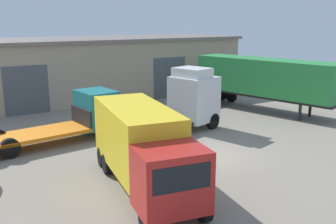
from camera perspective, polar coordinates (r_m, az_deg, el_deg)
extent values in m
plane|color=gray|center=(20.56, 5.76, -6.26)|extent=(60.00, 60.00, 0.00)
cube|color=tan|center=(35.76, -11.60, 6.08)|extent=(27.62, 8.05, 5.00)
cube|color=#70665B|center=(35.53, -11.80, 10.28)|extent=(28.12, 8.55, 0.25)
cube|color=#4C5156|center=(30.48, -19.85, 2.99)|extent=(3.20, 0.08, 3.60)
cube|color=#4C5156|center=(34.80, 0.19, 4.99)|extent=(3.20, 0.08, 3.60)
cube|color=silver|center=(25.19, 3.78, 1.97)|extent=(3.00, 3.07, 2.81)
cube|color=silver|center=(24.75, 3.54, 5.73)|extent=(2.20, 2.49, 0.60)
cube|color=black|center=(25.98, 5.44, 3.56)|extent=(0.66, 2.04, 1.01)
cube|color=#232326|center=(23.27, -1.06, -2.22)|extent=(4.12, 2.96, 0.24)
cylinder|color=#B2B2B7|center=(24.40, -1.76, -1.89)|extent=(1.21, 0.84, 0.56)
cylinder|color=black|center=(26.63, 2.72, -0.48)|extent=(1.06, 0.57, 1.02)
cylinder|color=black|center=(25.31, 6.52, -1.30)|extent=(1.06, 0.57, 1.02)
cylinder|color=black|center=(23.75, -3.73, -2.22)|extent=(1.06, 0.57, 1.02)
cylinder|color=black|center=(22.25, 0.16, -3.27)|extent=(1.06, 0.57, 1.02)
cylinder|color=black|center=(23.17, -5.35, -2.65)|extent=(1.06, 0.57, 1.02)
cylinder|color=black|center=(21.63, -1.47, -3.77)|extent=(1.06, 0.57, 1.02)
cube|color=#28843D|center=(30.47, 13.91, 5.03)|extent=(5.32, 11.31, 2.62)
cube|color=#232326|center=(30.71, 13.77, 2.39)|extent=(4.60, 11.12, 0.24)
cube|color=#232326|center=(30.07, 19.92, 0.42)|extent=(0.20, 0.20, 1.11)
cube|color=#232326|center=(28.64, 18.59, -0.09)|extent=(0.20, 0.20, 1.11)
cylinder|color=black|center=(33.72, 9.20, 2.24)|extent=(0.53, 0.98, 0.93)
cylinder|color=black|center=(31.97, 6.94, 1.71)|extent=(0.53, 0.98, 0.93)
cylinder|color=black|center=(34.29, 7.84, 2.48)|extent=(0.53, 0.98, 0.93)
cylinder|color=black|center=(32.57, 5.54, 1.96)|extent=(0.53, 0.98, 0.93)
cube|color=#197075|center=(24.02, -10.32, 0.50)|extent=(2.20, 2.63, 2.20)
cube|color=black|center=(24.37, -8.45, 1.71)|extent=(0.35, 2.01, 0.88)
cube|color=orange|center=(22.72, -19.21, -3.19)|extent=(6.42, 3.19, 0.20)
cube|color=#232326|center=(23.66, -12.47, -0.72)|extent=(0.44, 2.39, 1.10)
cylinder|color=black|center=(25.39, -10.44, -1.36)|extent=(1.07, 0.43, 1.04)
cylinder|color=black|center=(23.61, -8.04, -2.39)|extent=(1.07, 0.43, 1.04)
cylinder|color=black|center=(21.40, -21.96, -4.94)|extent=(1.07, 0.43, 1.04)
cube|color=red|center=(13.58, 0.42, -9.72)|extent=(2.66, 2.24, 2.20)
cube|color=black|center=(12.65, 2.03, -9.58)|extent=(2.00, 0.39, 0.88)
cube|color=yellow|center=(16.81, -4.54, -3.52)|extent=(3.25, 6.04, 2.60)
cylinder|color=black|center=(14.08, 5.21, -13.84)|extent=(0.44, 0.96, 0.92)
cylinder|color=black|center=(13.35, -3.15, -15.42)|extent=(0.44, 0.96, 0.92)
cylinder|color=black|center=(18.76, -2.55, -6.66)|extent=(0.44, 0.96, 0.92)
cylinder|color=black|center=(18.22, -8.84, -7.43)|extent=(0.44, 0.96, 0.92)
cylinder|color=black|center=(19.65, -3.52, -5.72)|extent=(0.44, 0.96, 0.92)
cylinder|color=black|center=(19.14, -9.53, -6.43)|extent=(0.44, 0.96, 0.92)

